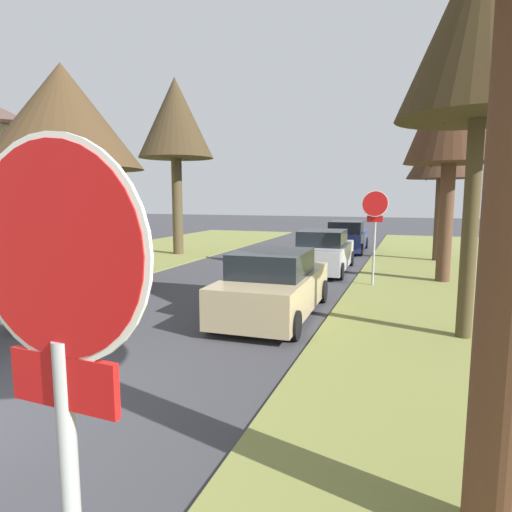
{
  "coord_description": "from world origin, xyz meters",
  "views": [
    {
      "loc": [
        5.36,
        -3.47,
        2.81
      ],
      "look_at": [
        1.5,
        7.33,
        1.26
      ],
      "focal_mm": 30.76,
      "sensor_mm": 36.0,
      "label": 1
    }
  ],
  "objects_px": {
    "street_tree_right_far": "(442,150)",
    "parked_sedan_tan": "(274,286)",
    "stop_sign_far": "(375,217)",
    "street_tree_left_mid_b": "(175,120)",
    "street_tree_right_mid_b": "(452,106)",
    "stop_sign_near": "(63,368)",
    "parked_sedan_silver": "(323,252)",
    "parked_sedan_navy": "(346,237)",
    "street_tree_right_mid_a": "(484,20)",
    "street_tree_left_mid_a": "(63,117)"
  },
  "relations": [
    {
      "from": "street_tree_right_far",
      "to": "parked_sedan_tan",
      "type": "relative_size",
      "value": 1.37
    },
    {
      "from": "stop_sign_far",
      "to": "street_tree_right_far",
      "type": "height_order",
      "value": "street_tree_right_far"
    },
    {
      "from": "street_tree_left_mid_b",
      "to": "parked_sedan_tan",
      "type": "relative_size",
      "value": 1.87
    },
    {
      "from": "street_tree_right_mid_b",
      "to": "parked_sedan_tan",
      "type": "height_order",
      "value": "street_tree_right_mid_b"
    },
    {
      "from": "stop_sign_near",
      "to": "stop_sign_far",
      "type": "bearing_deg",
      "value": 89.78
    },
    {
      "from": "parked_sedan_silver",
      "to": "parked_sedan_navy",
      "type": "xyz_separation_m",
      "value": [
        -0.05,
        6.51,
        0.0
      ]
    },
    {
      "from": "stop_sign_far",
      "to": "street_tree_right_mid_a",
      "type": "distance_m",
      "value": 6.42
    },
    {
      "from": "street_tree_left_mid_a",
      "to": "parked_sedan_silver",
      "type": "height_order",
      "value": "street_tree_left_mid_a"
    },
    {
      "from": "parked_sedan_silver",
      "to": "street_tree_right_mid_b",
      "type": "bearing_deg",
      "value": -11.72
    },
    {
      "from": "stop_sign_far",
      "to": "parked_sedan_tan",
      "type": "height_order",
      "value": "stop_sign_far"
    },
    {
      "from": "street_tree_right_mid_a",
      "to": "parked_sedan_silver",
      "type": "distance_m",
      "value": 9.73
    },
    {
      "from": "street_tree_left_mid_b",
      "to": "parked_sedan_tan",
      "type": "xyz_separation_m",
      "value": [
        7.73,
        -9.07,
        -5.67
      ]
    },
    {
      "from": "stop_sign_far",
      "to": "parked_sedan_navy",
      "type": "bearing_deg",
      "value": 103.27
    },
    {
      "from": "street_tree_right_mid_b",
      "to": "parked_sedan_navy",
      "type": "xyz_separation_m",
      "value": [
        -4.2,
        7.37,
        -4.91
      ]
    },
    {
      "from": "street_tree_left_mid_a",
      "to": "street_tree_left_mid_b",
      "type": "distance_m",
      "value": 7.88
    },
    {
      "from": "street_tree_right_mid_a",
      "to": "parked_sedan_silver",
      "type": "bearing_deg",
      "value": 120.81
    },
    {
      "from": "stop_sign_far",
      "to": "parked_sedan_silver",
      "type": "xyz_separation_m",
      "value": [
        -2.04,
        2.33,
        -1.46
      ]
    },
    {
      "from": "parked_sedan_tan",
      "to": "street_tree_right_mid_b",
      "type": "bearing_deg",
      "value": 55.19
    },
    {
      "from": "street_tree_left_mid_a",
      "to": "parked_sedan_silver",
      "type": "distance_m",
      "value": 9.92
    },
    {
      "from": "stop_sign_far",
      "to": "street_tree_right_mid_b",
      "type": "relative_size",
      "value": 0.39
    },
    {
      "from": "parked_sedan_silver",
      "to": "street_tree_left_mid_a",
      "type": "bearing_deg",
      "value": -142.68
    },
    {
      "from": "stop_sign_far",
      "to": "street_tree_left_mid_b",
      "type": "height_order",
      "value": "street_tree_left_mid_b"
    },
    {
      "from": "stop_sign_near",
      "to": "street_tree_left_mid_a",
      "type": "bearing_deg",
      "value": 132.58
    },
    {
      "from": "street_tree_right_mid_a",
      "to": "street_tree_left_mid_a",
      "type": "distance_m",
      "value": 11.38
    },
    {
      "from": "street_tree_right_mid_b",
      "to": "street_tree_left_mid_b",
      "type": "relative_size",
      "value": 0.91
    },
    {
      "from": "street_tree_right_far",
      "to": "parked_sedan_tan",
      "type": "bearing_deg",
      "value": -110.44
    },
    {
      "from": "street_tree_right_mid_b",
      "to": "street_tree_left_mid_a",
      "type": "bearing_deg",
      "value": -158.1
    },
    {
      "from": "parked_sedan_navy",
      "to": "parked_sedan_tan",
      "type": "bearing_deg",
      "value": -89.25
    },
    {
      "from": "street_tree_left_mid_b",
      "to": "parked_sedan_silver",
      "type": "height_order",
      "value": "street_tree_left_mid_b"
    },
    {
      "from": "street_tree_right_far",
      "to": "parked_sedan_navy",
      "type": "relative_size",
      "value": 1.37
    },
    {
      "from": "street_tree_right_mid_a",
      "to": "street_tree_left_mid_b",
      "type": "bearing_deg",
      "value": 141.33
    },
    {
      "from": "street_tree_right_mid_a",
      "to": "street_tree_right_mid_b",
      "type": "xyz_separation_m",
      "value": [
        -0.04,
        6.17,
        -0.35
      ]
    },
    {
      "from": "stop_sign_far",
      "to": "parked_sedan_tan",
      "type": "distance_m",
      "value": 4.95
    },
    {
      "from": "street_tree_right_mid_a",
      "to": "street_tree_right_mid_b",
      "type": "distance_m",
      "value": 6.18
    },
    {
      "from": "street_tree_right_far",
      "to": "street_tree_left_mid_b",
      "type": "xyz_separation_m",
      "value": [
        -11.79,
        -1.85,
        1.6
      ]
    },
    {
      "from": "street_tree_right_mid_a",
      "to": "parked_sedan_silver",
      "type": "height_order",
      "value": "street_tree_right_mid_a"
    },
    {
      "from": "street_tree_right_mid_b",
      "to": "street_tree_left_mid_a",
      "type": "xyz_separation_m",
      "value": [
        -11.19,
        -4.5,
        -0.41
      ]
    },
    {
      "from": "stop_sign_near",
      "to": "street_tree_right_far",
      "type": "height_order",
      "value": "street_tree_right_far"
    },
    {
      "from": "street_tree_right_mid_a",
      "to": "street_tree_left_mid_b",
      "type": "distance_m",
      "value": 15.11
    },
    {
      "from": "stop_sign_near",
      "to": "street_tree_left_mid_a",
      "type": "relative_size",
      "value": 0.44
    },
    {
      "from": "street_tree_left_mid_b",
      "to": "parked_sedan_silver",
      "type": "bearing_deg",
      "value": -17.56
    },
    {
      "from": "street_tree_left_mid_b",
      "to": "street_tree_right_mid_b",
      "type": "bearing_deg",
      "value": -15.53
    },
    {
      "from": "stop_sign_near",
      "to": "street_tree_left_mid_a",
      "type": "distance_m",
      "value": 13.68
    },
    {
      "from": "stop_sign_near",
      "to": "parked_sedan_tan",
      "type": "height_order",
      "value": "stop_sign_near"
    },
    {
      "from": "stop_sign_near",
      "to": "parked_sedan_silver",
      "type": "relative_size",
      "value": 0.67
    },
    {
      "from": "street_tree_left_mid_a",
      "to": "parked_sedan_navy",
      "type": "distance_m",
      "value": 14.49
    },
    {
      "from": "stop_sign_far",
      "to": "street_tree_left_mid_a",
      "type": "xyz_separation_m",
      "value": [
        -9.08,
        -3.03,
        3.04
      ]
    },
    {
      "from": "street_tree_right_mid_b",
      "to": "street_tree_right_far",
      "type": "height_order",
      "value": "street_tree_right_mid_b"
    },
    {
      "from": "street_tree_right_mid_a",
      "to": "street_tree_left_mid_b",
      "type": "height_order",
      "value": "street_tree_left_mid_b"
    },
    {
      "from": "street_tree_left_mid_b",
      "to": "parked_sedan_silver",
      "type": "distance_m",
      "value": 9.78
    }
  ]
}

